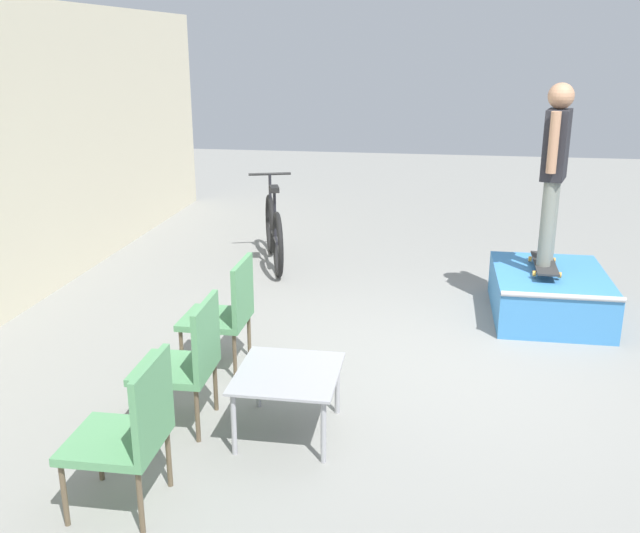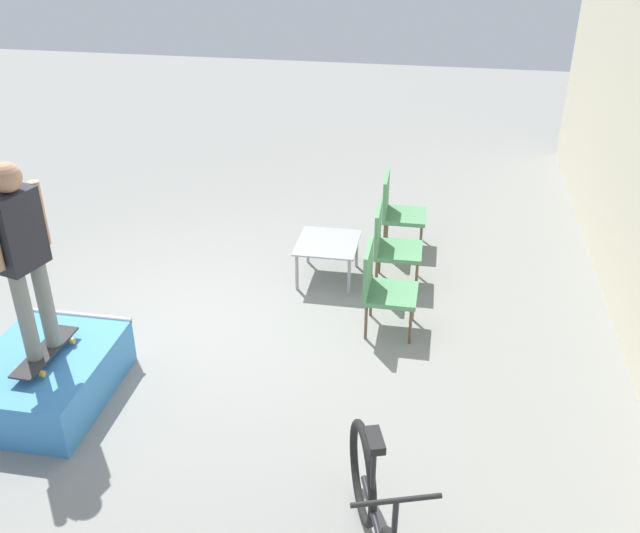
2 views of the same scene
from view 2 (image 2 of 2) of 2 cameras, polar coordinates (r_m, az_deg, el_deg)
name	(u,v)px [view 2 (image 2 of 2)]	position (r m, az deg, el deg)	size (l,w,h in m)	color
ground_plane	(204,325)	(7.51, -9.26, -4.64)	(24.00, 24.00, 0.00)	gray
skate_ramp_box	(46,378)	(6.77, -21.04, -8.29)	(1.40, 1.06, 0.47)	#3D84C6
skateboard_on_ramp	(45,352)	(6.55, -21.12, -6.39)	(0.79, 0.28, 0.07)	#2D2D2D
person_skater	(21,247)	(6.06, -22.78, 1.48)	(0.55, 0.29, 1.69)	gray
coffee_table	(328,246)	(8.07, 0.62, 1.63)	(0.75, 0.69, 0.46)	#9E9EA3
patio_chair_left	(397,209)	(8.81, 6.19, 4.63)	(0.53, 0.53, 0.92)	brown
patio_chair_center	(390,243)	(7.95, 5.65, 1.88)	(0.53, 0.53, 0.92)	brown
patio_chair_right	(382,285)	(7.12, 4.98, -1.50)	(0.52, 0.52, 0.92)	brown
bicycle	(377,525)	(4.92, 4.60, -19.94)	(1.66, 0.67, 1.05)	black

